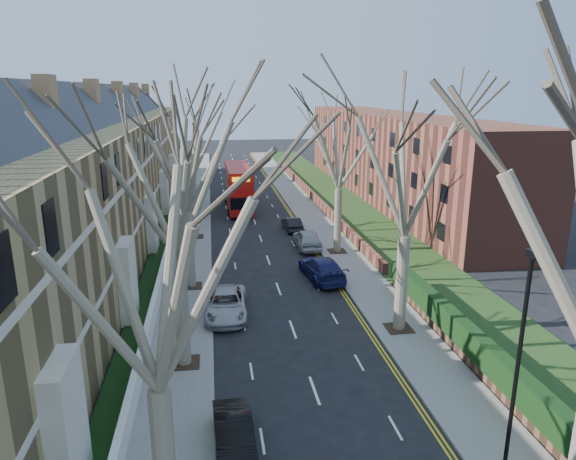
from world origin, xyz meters
name	(u,v)px	position (x,y,z in m)	size (l,w,h in m)	color
ground	(330,434)	(0.00, 0.00, 0.00)	(240.00, 240.00, 0.00)	black
pavement_left	(195,210)	(-6.00, 39.00, 0.06)	(3.00, 102.00, 0.12)	slate
pavement_right	(303,206)	(6.00, 39.00, 0.06)	(3.00, 102.00, 0.12)	slate
terrace_left	(103,173)	(-13.65, 31.00, 5.53)	(9.70, 78.00, 13.60)	#97824D
flats_right	(391,156)	(17.46, 43.00, 4.98)	(13.97, 54.00, 10.00)	brown
wall_hedge_right	(493,366)	(7.70, 2.00, 1.12)	(0.70, 24.00, 1.80)	brown
front_wall_left	(175,224)	(-7.65, 31.00, 0.62)	(0.30, 78.00, 1.00)	white
grass_verge_right	(342,204)	(10.50, 39.00, 0.15)	(6.00, 102.00, 0.06)	#1A3613
lamp_post	(518,364)	(5.00, -3.50, 4.57)	(0.18, 0.50, 8.11)	black
tree_left_near	(148,249)	(-5.70, -4.00, 8.93)	(9.80, 9.80, 13.73)	#69624B
tree_left_mid	(173,166)	(-5.70, 6.00, 9.56)	(10.50, 10.50, 14.71)	#69624B
tree_left_far	(184,148)	(-5.70, 16.00, 9.24)	(10.15, 10.15, 14.22)	#69624B
tree_left_dist	(190,129)	(-5.70, 28.00, 9.56)	(10.50, 10.50, 14.71)	#69624B
tree_right_mid	(409,155)	(5.70, 8.00, 9.56)	(10.50, 10.50, 14.71)	#69624B
tree_right_far	(340,137)	(5.70, 22.00, 9.24)	(10.15, 10.15, 14.22)	#69624B
double_decker_bus	(238,189)	(-1.23, 39.07, 2.26)	(2.85, 10.98, 4.58)	#A20F0B
car_left_mid	(234,436)	(-3.66, -0.40, 0.65)	(1.38, 3.95, 1.30)	black
car_left_far	(226,304)	(-3.54, 11.37, 0.72)	(2.37, 5.15, 1.43)	#A6A5AB
car_right_near	(322,268)	(3.23, 16.40, 0.78)	(2.19, 5.39, 1.56)	navy
car_right_mid	(307,239)	(3.53, 23.57, 0.80)	(1.89, 4.69, 1.60)	#9CA0A5
car_right_far	(292,224)	(3.17, 29.20, 0.63)	(1.34, 3.85, 1.27)	black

